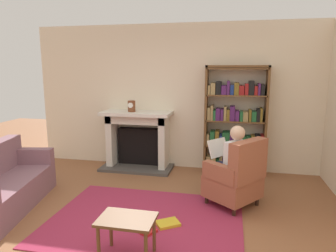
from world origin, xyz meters
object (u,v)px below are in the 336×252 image
Objects in this scene: armchair_reading at (237,177)px; sofa_floral at (1,186)px; bookshelf at (234,123)px; side_table at (127,224)px; fireplace at (138,138)px; seated_reader at (230,161)px; mantel_clock at (132,106)px.

armchair_reading is 0.54× the size of sofa_floral.
bookshelf reaches higher than side_table.
sofa_floral is 2.16m from side_table.
bookshelf reaches higher than fireplace.
fireplace reaches higher than armchair_reading.
sofa_floral is at bearing 161.24° from side_table.
fireplace reaches higher than sofa_floral.
seated_reader reaches higher than armchair_reading.
sofa_floral is at bearing -121.13° from mantel_clock.
fireplace is 2.46m from sofa_floral.
seated_reader is at bearing -32.92° from mantel_clock.
armchair_reading is 0.85× the size of seated_reader.
bookshelf is at bearing -143.92° from seated_reader.
seated_reader is 3.14m from sofa_floral.
side_table is at bearing 4.91° from seated_reader.
fireplace is 1.82m from bookshelf.
bookshelf reaches higher than seated_reader.
side_table is (-0.98, -1.50, -0.25)m from seated_reader.
sofa_floral is at bearing -38.56° from armchair_reading.
armchair_reading is at bearing -36.44° from fireplace.
bookshelf is 1.35m from seated_reader.
mantel_clock reaches higher than fireplace.
mantel_clock reaches higher than side_table.
sofa_floral is at bearing -121.63° from fireplace.
mantel_clock is at bearing -175.87° from bookshelf.
armchair_reading is (0.04, -1.39, -0.51)m from bookshelf.
side_table is (0.76, -2.78, -0.21)m from fireplace.
armchair_reading is 3.20m from sofa_floral.
mantel_clock is 2.93m from side_table.
seated_reader is (1.82, -1.18, -0.58)m from mantel_clock.
fireplace is 0.63m from mantel_clock.
seated_reader is (1.74, -1.28, 0.04)m from fireplace.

